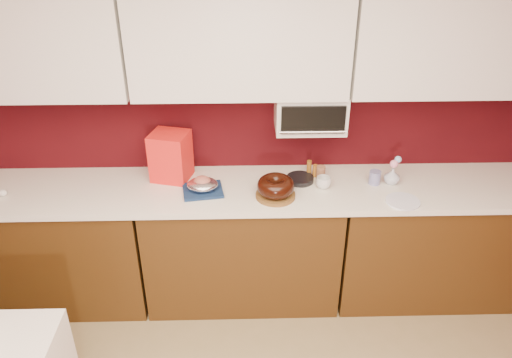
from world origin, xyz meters
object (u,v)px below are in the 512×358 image
at_px(coffee_mug, 324,181).
at_px(flower_vase, 392,175).
at_px(toaster_oven, 310,110).
at_px(pandoro_box, 171,156).
at_px(blue_jar, 375,177).
at_px(foil_ham_nest, 202,185).
at_px(bundt_cake, 276,186).

bearing_deg(coffee_mug, flower_vase, 5.73).
bearing_deg(toaster_oven, flower_vase, -13.63).
relative_size(pandoro_box, blue_jar, 3.56).
xyz_separation_m(pandoro_box, coffee_mug, (1.01, -0.17, -0.12)).
bearing_deg(flower_vase, foil_ham_nest, -176.43).
bearing_deg(foil_ham_nest, coffee_mug, 2.30).
distance_m(toaster_oven, bundt_cake, 0.54).
distance_m(foil_ham_nest, blue_jar, 1.15).
bearing_deg(toaster_oven, bundt_cake, -128.89).
bearing_deg(pandoro_box, blue_jar, 9.66).
relative_size(bundt_cake, blue_jar, 2.59).
xyz_separation_m(bundt_cake, coffee_mug, (0.32, 0.11, -0.03)).
height_order(toaster_oven, foil_ham_nest, toaster_oven).
bearing_deg(pandoro_box, foil_ham_nest, -27.44).
distance_m(toaster_oven, pandoro_box, 0.97).
bearing_deg(pandoro_box, bundt_cake, -7.01).
relative_size(coffee_mug, flower_vase, 0.76).
bearing_deg(coffee_mug, foil_ham_nest, -177.70).
bearing_deg(flower_vase, bundt_cake, -168.92).
height_order(toaster_oven, pandoro_box, toaster_oven).
bearing_deg(bundt_cake, pandoro_box, 158.32).
xyz_separation_m(pandoro_box, blue_jar, (1.36, -0.12, -0.12)).
height_order(bundt_cake, coffee_mug, bundt_cake).
distance_m(pandoro_box, blue_jar, 1.37).
bearing_deg(coffee_mug, blue_jar, 7.68).
distance_m(pandoro_box, coffee_mug, 1.03).
bearing_deg(flower_vase, toaster_oven, 166.37).
relative_size(foil_ham_nest, pandoro_box, 0.61).
distance_m(toaster_oven, foil_ham_nest, 0.85).
xyz_separation_m(foil_ham_nest, pandoro_box, (-0.22, 0.20, 0.11)).
bearing_deg(bundt_cake, flower_vase, 11.08).
bearing_deg(flower_vase, blue_jar, 179.76).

